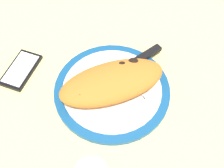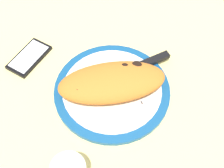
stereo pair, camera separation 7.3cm
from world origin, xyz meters
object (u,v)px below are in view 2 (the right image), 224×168
at_px(fork, 132,106).
at_px(knife, 142,65).
at_px(calzone, 113,81).
at_px(smartphone, 29,57).
at_px(plate, 112,90).

height_order(fork, knife, knife).
height_order(calzone, smartphone, calzone).
distance_m(fork, knife, 0.12).
distance_m(plate, fork, 0.07).
bearing_deg(smartphone, plate, -40.70).
height_order(calzone, fork, calzone).
height_order(fork, smartphone, fork).
bearing_deg(smartphone, calzone, -39.95).
distance_m(calzone, smartphone, 0.26).
relative_size(fork, smartphone, 1.20).
xyz_separation_m(calzone, knife, (0.09, 0.04, -0.02)).
bearing_deg(knife, smartphone, 157.51).
distance_m(calzone, knife, 0.10).
bearing_deg(calzone, fork, -64.49).
bearing_deg(smartphone, knife, -22.49).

